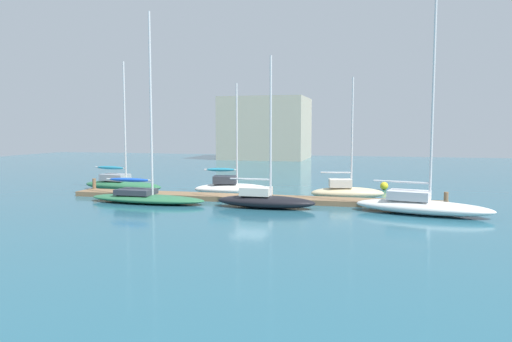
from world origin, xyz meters
TOP-DOWN VIEW (x-y plane):
  - ground_plane at (0.00, 0.00)m, footprint 120.00×120.00m
  - dock_pier at (0.00, 0.00)m, footprint 27.41×2.11m
  - dock_piling_near_end at (-13.30, 0.91)m, footprint 0.28×0.28m
  - dock_piling_far_end at (13.30, -0.91)m, footprint 0.28×0.28m
  - sailboat_0 at (-12.02, 2.96)m, footprint 7.80×3.12m
  - sailboat_1 at (-6.86, -2.75)m, footprint 8.81×2.84m
  - sailboat_2 at (-2.09, 2.53)m, footprint 6.36×2.93m
  - sailboat_3 at (1.80, -2.79)m, footprint 6.66×2.04m
  - sailboat_4 at (6.82, 2.46)m, footprint 5.62×2.77m
  - sailboat_5 at (11.63, -2.74)m, footprint 8.46×4.04m
  - mooring_buoy_orange at (5.55, 6.44)m, footprint 0.76×0.76m
  - mooring_buoy_yellow at (9.58, 8.91)m, footprint 0.68×0.68m
  - harbor_building_distant at (-10.00, 48.33)m, footprint 14.20×12.50m

SIDE VIEW (x-z plane):
  - ground_plane at x=0.00m, z-range 0.00..0.00m
  - dock_pier at x=0.00m, z-range 0.00..0.36m
  - mooring_buoy_yellow at x=9.58m, z-range 0.00..0.68m
  - mooring_buoy_orange at x=5.55m, z-range 0.00..0.76m
  - sailboat_1 at x=-6.86m, z-range -6.09..7.11m
  - sailboat_3 at x=1.80m, z-range -4.39..5.53m
  - dock_piling_near_end at x=-13.30m, z-range 0.00..1.19m
  - dock_piling_far_end at x=13.30m, z-range 0.00..1.19m
  - sailboat_0 at x=-12.02m, z-range -4.78..5.98m
  - sailboat_4 at x=6.82m, z-range -3.87..5.09m
  - sailboat_5 at x=11.63m, z-range -5.96..7.18m
  - sailboat_2 at x=-2.09m, z-range -3.73..5.00m
  - harbor_building_distant at x=-10.00m, z-range 0.00..10.55m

